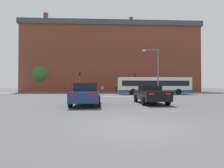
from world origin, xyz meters
The scene contains 14 objects.
ground_plane centered at (0.00, 0.00, 0.00)m, with size 400.00×400.00×0.00m, color #474749.
stop_line_strip centered at (0.00, 18.21, 0.00)m, with size 9.32×0.30×0.01m, color silver.
far_pavement centered at (0.00, 32.89, 0.01)m, with size 70.36×2.50×0.01m, color gray.
brick_civic_building centered at (0.84, 41.60, 8.80)m, with size 44.67×11.93×19.98m.
car_saloon_left centered at (-2.33, 6.87, 0.79)m, with size 2.03×4.70×1.57m.
car_roadster_right centered at (2.57, 7.93, 0.72)m, with size 2.00×4.63×1.41m.
bus_crossing_lead centered at (7.49, 23.95, 1.56)m, with size 12.25×2.75×2.90m.
traffic_light_far_right centered at (5.72, 32.05, 2.85)m, with size 0.26×0.31×4.24m.
traffic_light_far_left centered at (-6.27, 31.96, 2.98)m, with size 0.26×0.31×4.46m.
street_lamp_junction centered at (6.02, 18.17, 4.09)m, with size 2.27×0.36×6.60m.
pedestrian_waiting centered at (1.63, 32.83, 1.09)m, with size 0.26×0.40×1.84m.
pedestrian_walking_east centered at (-8.56, 32.21, 0.93)m, with size 0.29×0.43×1.61m.
pedestrian_walking_west centered at (-1.43, 32.82, 0.94)m, with size 0.44×0.32×1.62m.
tree_by_building centered at (-16.01, 37.50, 4.47)m, with size 4.93×4.93×7.06m.
Camera 1 is at (-1.07, -5.70, 1.32)m, focal length 28.00 mm.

